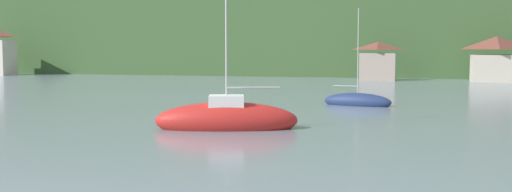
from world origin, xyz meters
The scene contains 4 objects.
shore_building_westcentral centered at (0.00, 110.67, 2.59)m, with size 5.10×3.26×5.35m.
shore_building_central centered at (15.46, 111.60, 2.98)m, with size 6.58×5.21×6.07m.
sailboat_far_1 centered at (-4.99, 57.59, 0.55)m, with size 8.51×4.77×12.46m.
sailboat_far_4 centered at (0.85, 73.40, 0.32)m, with size 5.70×2.65×8.07m.
Camera 1 is at (5.52, 24.76, 4.66)m, focal length 42.83 mm.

